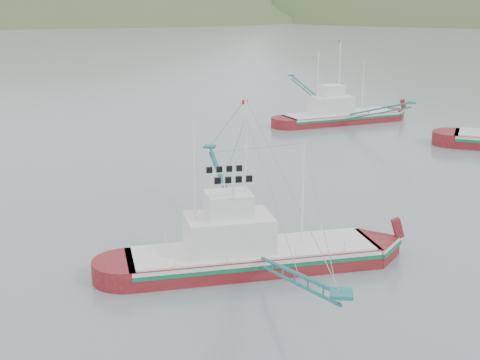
# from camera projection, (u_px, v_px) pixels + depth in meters

# --- Properties ---
(ground) EXTENTS (1200.00, 1200.00, 0.00)m
(ground) POSITION_uv_depth(u_px,v_px,m) (227.00, 269.00, 35.10)
(ground) COLOR slate
(ground) RESTS_ON ground
(main_boat) EXTENTS (13.59, 23.07, 9.67)m
(main_boat) POSITION_uv_depth(u_px,v_px,m) (251.00, 234.00, 34.70)
(main_boat) COLOR maroon
(main_boat) RESTS_ON ground
(bg_boat_far) EXTENTS (16.08, 22.69, 9.94)m
(bg_boat_far) POSITION_uv_depth(u_px,v_px,m) (341.00, 105.00, 74.67)
(bg_boat_far) COLOR maroon
(bg_boat_far) RESTS_ON ground
(headland_left) EXTENTS (448.00, 308.00, 210.00)m
(headland_left) POSITION_uv_depth(u_px,v_px,m) (8.00, 19.00, 399.45)
(headland_left) COLOR #3D562C
(headland_left) RESTS_ON ground
(ridge_distant) EXTENTS (960.00, 400.00, 240.00)m
(ridge_distant) POSITION_uv_depth(u_px,v_px,m) (349.00, 12.00, 568.06)
(ridge_distant) COLOR slate
(ridge_distant) RESTS_ON ground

